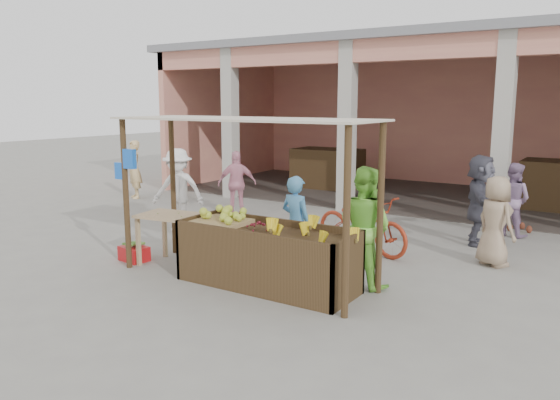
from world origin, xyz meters
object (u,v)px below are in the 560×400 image
Objects in this scene: side_table at (172,223)px; motorcycle at (362,223)px; red_crate at (134,254)px; fruit_stall at (267,259)px; vendor_blue at (296,220)px; vendor_green at (365,223)px.

motorcycle reaches higher than side_table.
side_table is 2.41× the size of red_crate.
fruit_stall is 2.59m from red_crate.
vendor_blue is 1.20m from vendor_green.
motorcycle is (-0.76, 1.61, -0.38)m from vendor_green.
vendor_blue is 1.60m from motorcycle.
fruit_stall is 1.29× the size of motorcycle.
vendor_green is at bearing -140.92° from motorcycle.
motorcycle is at bearing 49.64° from red_crate.
vendor_green reaches higher than fruit_stall.
vendor_blue is at bearing 93.45° from fruit_stall.
vendor_blue is (-0.05, 0.89, 0.40)m from fruit_stall.
red_crate is at bearing -175.64° from side_table.
side_table is (-1.83, 0.01, 0.30)m from fruit_stall.
side_table reaches higher than red_crate.
fruit_stall is 1.86m from side_table.
fruit_stall is at bearing 102.51° from vendor_blue.
fruit_stall is 0.98m from vendor_blue.
side_table is 1.99m from vendor_blue.
motorcycle is at bearing 39.60° from side_table.
vendor_green is (2.97, 0.78, 0.21)m from side_table.
fruit_stall is 1.43× the size of vendor_green.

